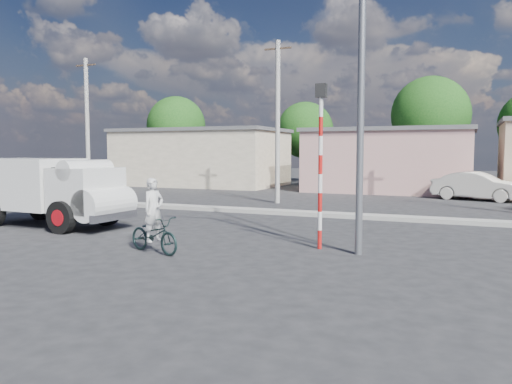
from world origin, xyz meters
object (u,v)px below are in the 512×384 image
at_px(traffic_pole, 321,152).
at_px(cyclist, 154,221).
at_px(truck, 53,189).
at_px(bicycle, 154,235).
at_px(car_cream, 478,186).
at_px(streetlight, 355,55).

bearing_deg(traffic_pole, cyclist, -149.81).
height_order(truck, bicycle, truck).
xyz_separation_m(bicycle, car_cream, (7.79, 18.21, 0.27)).
bearing_deg(cyclist, bicycle, 0.00).
distance_m(truck, cyclist, 6.31).
bearing_deg(traffic_pole, bicycle, -149.81).
distance_m(cyclist, streetlight, 6.54).
distance_m(car_cream, traffic_pole, 16.63).
bearing_deg(cyclist, traffic_pole, -42.53).
bearing_deg(bicycle, traffic_pole, -42.53).
relative_size(truck, streetlight, 0.64).
relative_size(truck, bicycle, 3.21).
relative_size(car_cream, streetlight, 0.50).
distance_m(car_cream, streetlight, 17.14).
distance_m(truck, bicycle, 6.34).
distance_m(truck, streetlight, 11.14).
bearing_deg(cyclist, car_cream, -5.88).
bearing_deg(bicycle, truck, 84.85).
xyz_separation_m(car_cream, traffic_pole, (-4.03, -16.03, 1.85)).
bearing_deg(car_cream, truck, 155.18).
bearing_deg(traffic_pole, car_cream, 75.87).
bearing_deg(car_cream, streetlight, -174.85).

